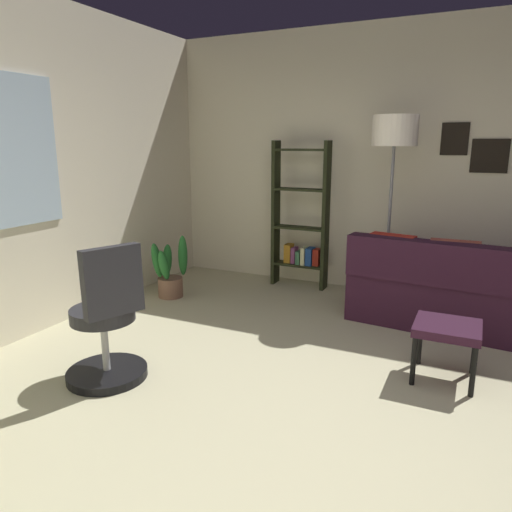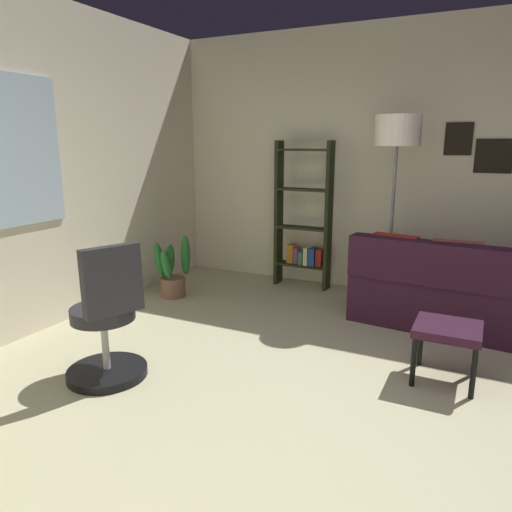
# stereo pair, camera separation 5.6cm
# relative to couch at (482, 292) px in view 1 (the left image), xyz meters

# --- Properties ---
(ground_plane) EXTENTS (5.48, 5.61, 0.10)m
(ground_plane) POSITION_rel_couch_xyz_m (-2.14, 0.71, -0.35)
(ground_plane) COLOR #BFB891
(wall_right_with_frames) EXTENTS (0.12, 5.61, 2.84)m
(wall_right_with_frames) POSITION_rel_couch_xyz_m (0.65, 0.70, 1.12)
(wall_right_with_frames) COLOR beige
(wall_right_with_frames) RESTS_ON ground_plane
(couch) EXTENTS (1.73, 2.11, 0.83)m
(couch) POSITION_rel_couch_xyz_m (0.00, 0.00, 0.00)
(couch) COLOR #2E1425
(couch) RESTS_ON ground_plane
(footstool) EXTENTS (0.41, 0.43, 0.41)m
(footstool) POSITION_rel_couch_xyz_m (-1.31, 0.22, 0.06)
(footstool) COLOR #2E1425
(footstool) RESTS_ON ground_plane
(office_chair) EXTENTS (0.56, 0.57, 0.98)m
(office_chair) POSITION_rel_couch_xyz_m (-2.32, 2.33, 0.09)
(office_chair) COLOR black
(office_chair) RESTS_ON ground_plane
(bookshelf) EXTENTS (0.18, 0.64, 1.65)m
(bookshelf) POSITION_rel_couch_xyz_m (0.38, 1.91, 0.44)
(bookshelf) COLOR black
(bookshelf) RESTS_ON ground_plane
(floor_lamp) EXTENTS (0.42, 0.42, 1.87)m
(floor_lamp) POSITION_rel_couch_xyz_m (0.03, 0.88, 1.34)
(floor_lamp) COLOR slate
(floor_lamp) RESTS_ON ground_plane
(potted_plant) EXTENTS (0.45, 0.35, 0.66)m
(potted_plant) POSITION_rel_couch_xyz_m (-0.59, 3.05, -0.04)
(potted_plant) COLOR brown
(potted_plant) RESTS_ON ground_plane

